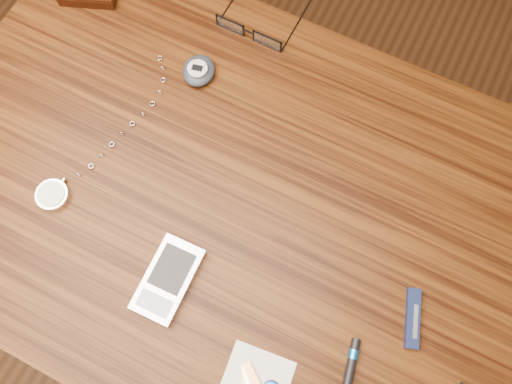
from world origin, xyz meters
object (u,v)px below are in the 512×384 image
pocket_watch (57,191)px  pda_phone (168,279)px  pedometer (199,71)px  pocket_knife (413,318)px  eyeglasses (251,30)px  desk (227,210)px

pocket_watch → pda_phone: (0.22, -0.04, 0.00)m
pedometer → pocket_knife: (0.47, -0.22, -0.01)m
eyeglasses → pocket_knife: bearing=-37.6°
pda_phone → pocket_watch: bearing=169.4°
pocket_knife → pedometer: bearing=155.0°
eyeglasses → pedometer: eyeglasses is taller
pedometer → pocket_watch: bearing=-108.6°
pocket_watch → pocket_knife: pocket_watch is taller
eyeglasses → pda_phone: bearing=-79.0°
pocket_watch → pda_phone: pda_phone is taller
pocket_watch → pedometer: 0.30m
pocket_watch → pda_phone: bearing=-10.6°
pedometer → pocket_knife: 0.52m
pedometer → pocket_knife: pedometer is taller
eyeglasses → pedometer: bearing=-111.2°
eyeglasses → pocket_watch: eyeglasses is taller
pda_phone → pocket_knife: bearing=17.7°
eyeglasses → pedometer: (-0.04, -0.11, -0.00)m
pda_phone → pedometer: size_ratio=1.68×
desk → pocket_watch: 0.28m
eyeglasses → pocket_knife: 0.54m
pda_phone → pedometer: bearing=111.3°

